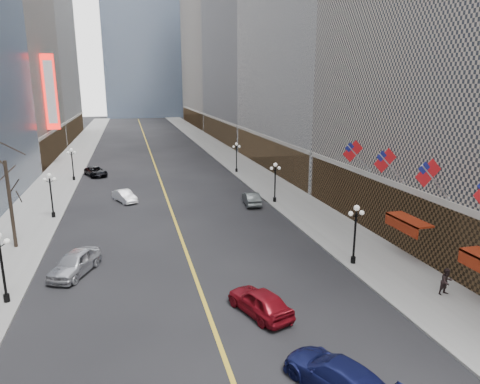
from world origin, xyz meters
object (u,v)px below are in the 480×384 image
streetlamp_west_3 (72,161)px  car_nb_near (75,263)px  streetlamp_west_1 (1,260)px  car_sb_near (337,376)px  car_nb_far (96,172)px  car_sb_mid (260,301)px  car_sb_far (251,199)px  streetlamp_east_2 (275,178)px  streetlamp_west_2 (51,191)px  streetlamp_east_1 (355,228)px  streetlamp_east_3 (236,154)px  car_nb_mid (125,196)px

streetlamp_west_3 → car_nb_near: streetlamp_west_3 is taller
streetlamp_west_1 → car_sb_near: bearing=-37.1°
car_nb_far → car_sb_mid: (11.94, -43.76, 0.10)m
streetlamp_west_3 → car_sb_far: (20.80, -18.11, -2.17)m
streetlamp_east_2 → car_nb_far: streetlamp_east_2 is taller
streetlamp_east_2 → car_nb_far: 29.44m
streetlamp_east_2 → car_nb_far: size_ratio=0.91×
streetlamp_west_2 → car_sb_far: (20.80, -0.11, -2.17)m
streetlamp_east_2 → car_sb_near: bearing=-104.0°
streetlamp_east_1 → car_nb_far: (-20.80, 38.72, -2.21)m
streetlamp_west_1 → streetlamp_west_3: same height
streetlamp_west_3 → car_sb_mid: streetlamp_west_3 is taller
car_sb_near → car_sb_mid: (-1.33, 7.11, 0.03)m
car_sb_near → car_sb_far: (4.73, 30.04, -0.04)m
car_nb_far → car_sb_near: bearing=-96.3°
car_sb_mid → streetlamp_east_3: bearing=-122.2°
streetlamp_east_1 → car_sb_mid: (-8.86, -5.04, -2.10)m
streetlamp_west_2 → car_sb_mid: (14.74, -23.04, -2.10)m
car_nb_mid → streetlamp_east_2: bearing=-39.7°
streetlamp_west_3 → car_nb_near: size_ratio=0.91×
car_nb_far → car_sb_mid: car_sb_mid is taller
streetlamp_west_3 → streetlamp_east_2: bearing=-37.3°
streetlamp_east_3 → streetlamp_west_3: (-23.60, 0.00, 0.00)m
streetlamp_east_3 → car_sb_mid: 42.04m
streetlamp_west_3 → car_sb_far: 27.66m
streetlamp_west_3 → car_nb_mid: size_ratio=1.10×
streetlamp_east_3 → streetlamp_west_3: size_ratio=1.00×
streetlamp_west_3 → streetlamp_west_1: bearing=-90.0°
streetlamp_east_2 → streetlamp_east_3: size_ratio=1.00×
streetlamp_east_3 → car_sb_mid: (-8.86, -41.04, -2.10)m
car_nb_near → car_sb_near: 20.01m
streetlamp_east_3 → car_sb_near: (-7.53, -48.15, -2.13)m
car_nb_mid → car_sb_mid: bearing=-98.0°
streetlamp_west_3 → car_nb_mid: bearing=-62.1°
car_nb_near → car_sb_far: size_ratio=1.12×
streetlamp_west_1 → car_nb_far: size_ratio=0.91×
streetlamp_west_2 → streetlamp_east_3: bearing=37.3°
streetlamp_east_2 → car_nb_mid: (-16.62, 4.80, -2.22)m
streetlamp_east_1 → car_sb_far: size_ratio=1.02×
streetlamp_west_1 → car_sb_far: size_ratio=1.02×
car_sb_mid → car_nb_mid: bearing=-94.4°
streetlamp_east_2 → car_sb_far: 3.55m
streetlamp_east_3 → car_sb_far: size_ratio=1.02×
streetlamp_east_2 → streetlamp_west_1: bearing=-142.7°
streetlamp_east_3 → car_nb_mid: bearing=-141.5°
car_nb_near → car_nb_mid: car_nb_near is taller
streetlamp_west_2 → streetlamp_west_3: size_ratio=1.00×
streetlamp_east_3 → car_nb_mid: streetlamp_east_3 is taller
car_sb_far → car_nb_near: bearing=45.4°
streetlamp_east_1 → car_sb_mid: size_ratio=0.97×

